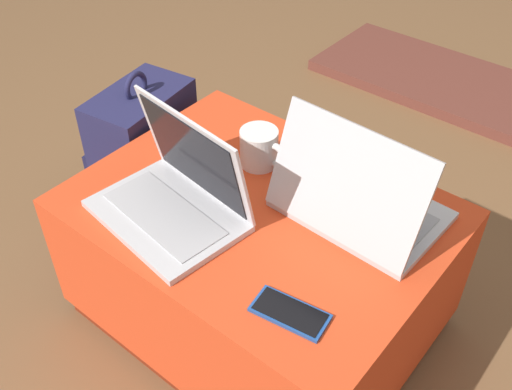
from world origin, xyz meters
TOP-DOWN VIEW (x-y plane):
  - ground_plane at (0.00, 0.00)m, footprint 14.00×14.00m
  - ottoman at (0.00, 0.00)m, footprint 0.85×0.65m
  - laptop_near at (-0.13, -0.14)m, footprint 0.37×0.28m
  - laptop_far at (0.19, 0.10)m, footprint 0.37×0.27m
  - cell_phone at (0.24, -0.21)m, footprint 0.16×0.09m
  - backpack at (-0.57, 0.12)m, footprint 0.28×0.33m
  - coffee_mug at (-0.10, 0.13)m, footprint 0.14×0.10m
  - fireplace_hearth at (0.00, 1.46)m, footprint 1.40×0.50m

SIDE VIEW (x-z plane):
  - ground_plane at x=0.00m, z-range 0.00..0.00m
  - fireplace_hearth at x=0.00m, z-range 0.00..0.04m
  - ottoman at x=0.00m, z-range 0.00..0.41m
  - backpack at x=-0.57m, z-range -0.04..0.46m
  - cell_phone at x=0.24m, z-range 0.41..0.42m
  - coffee_mug at x=-0.10m, z-range 0.41..0.50m
  - laptop_near at x=-0.13m, z-range 0.33..0.58m
  - laptop_far at x=0.19m, z-range 0.33..0.59m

